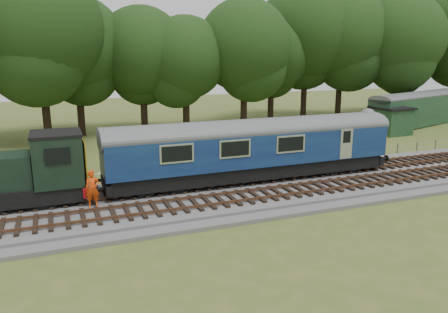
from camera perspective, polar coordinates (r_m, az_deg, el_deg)
name	(u,v)px	position (r m, az deg, el deg)	size (l,w,h in m)	color
ground	(296,187)	(27.21, 9.38, -3.99)	(120.00, 120.00, 0.00)	#455920
ballast	(296,185)	(27.16, 9.39, -3.63)	(70.00, 7.00, 0.35)	#4C4C4F
track_north	(285,175)	(28.25, 7.97, -2.41)	(67.20, 2.40, 0.21)	black
track_south	(310,188)	(25.80, 11.23, -4.07)	(67.20, 2.40, 0.21)	black
fence	(263,170)	(31.00, 5.15, -1.71)	(64.00, 0.12, 1.00)	#6B6054
tree_line	(190,130)	(46.93, -4.42, 3.47)	(70.00, 8.00, 18.00)	black
dmu_railcar	(253,144)	(26.71, 3.85, 1.61)	(18.05, 2.86, 3.88)	black
shunter_loco	(1,177)	(24.55, -27.09, -2.42)	(8.92, 2.60, 3.38)	black
worker	(92,189)	(23.24, -16.80, -4.03)	(0.70, 0.46, 1.93)	#EC440C
parked_coach	(415,108)	(53.14, 23.72, 5.87)	(14.96, 7.04, 3.80)	#18351E
shed	(391,120)	(47.30, 20.96, 4.43)	(3.59, 3.59, 2.78)	#18351E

